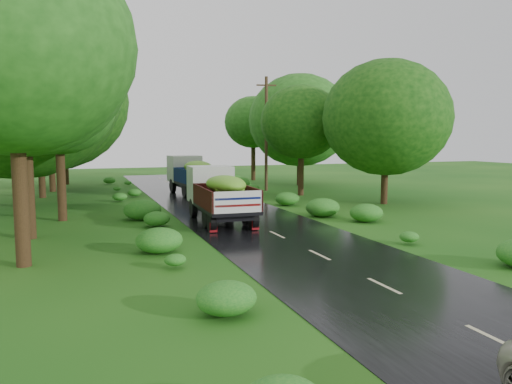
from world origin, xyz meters
name	(u,v)px	position (x,y,z in m)	size (l,w,h in m)	color
ground	(384,286)	(0.00, 0.00, 0.00)	(120.00, 120.00, 0.00)	#114B10
road	(307,249)	(0.00, 5.00, 0.01)	(6.50, 80.00, 0.02)	black
road_lines	(296,244)	(0.00, 6.00, 0.02)	(0.12, 69.60, 0.00)	#BFB78C
truck_near	(219,192)	(-1.44, 12.20, 1.53)	(2.48, 6.50, 2.70)	black
truck_far	(192,173)	(0.01, 24.73, 1.60)	(2.86, 6.87, 2.82)	black
utility_pole	(266,133)	(6.10, 25.18, 4.61)	(1.56, 0.38, 8.96)	#382616
trees_left	(39,92)	(-10.10, 21.87, 6.99)	(6.84, 34.42, 9.54)	black
trees_right	(310,121)	(9.51, 24.34, 5.53)	(6.98, 23.36, 7.64)	black
shrubs	(236,209)	(0.00, 14.00, 0.35)	(11.90, 44.00, 0.70)	#18651D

